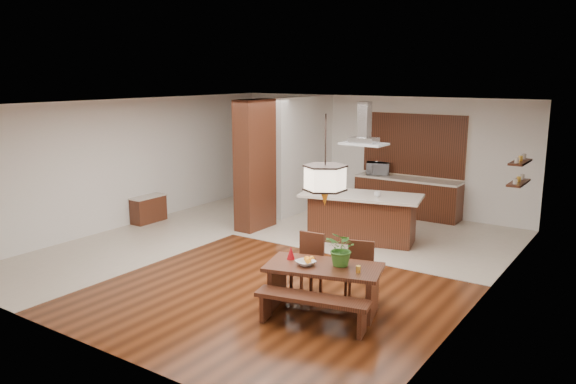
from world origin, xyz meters
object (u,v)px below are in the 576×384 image
Objects in this scene: foliage_plant at (342,249)px; range_hood at (364,123)px; dining_chair_left at (306,265)px; island_cup at (377,194)px; dining_table at (324,277)px; hallway_console at (149,209)px; kitchen_island at (362,217)px; pendant_lantern at (325,161)px; microwave at (378,168)px; fruit_bowl at (306,263)px; dining_bench at (312,312)px; dining_chair_right at (359,273)px.

foliage_plant is 0.58× the size of range_hood.
dining_chair_left is 3.74m from range_hood.
dining_table is at bearing -77.38° from island_cup.
hallway_console is 0.34× the size of kitchen_island.
pendant_lantern reaches higher than dining_table.
island_cup is 0.23× the size of microwave.
kitchen_island is at bearing 104.11° from fruit_bowl.
hallway_console is at bearing -163.37° from range_hood.
range_hood is at bearing 77.02° from kitchen_island.
hallway_console is 6.70m from dining_bench.
kitchen_island reaches higher than dining_bench.
kitchen_island is (4.85, 1.45, 0.20)m from hallway_console.
fruit_bowl is (-0.46, -0.26, -0.23)m from foliage_plant.
kitchen_island is 2.80m from microwave.
hallway_console is 6.42m from dining_chair_right.
dining_chair_right is 1.75× the size of foliage_plant.
kitchen_island is at bearing 107.76° from dining_bench.
dining_table is (5.99, -2.05, 0.20)m from hallway_console.
pendant_lantern is at bearing -96.26° from microwave.
hallway_console is 0.48× the size of dining_table.
range_hood is (-0.91, 3.63, 1.73)m from fruit_bowl.
fruit_bowl is 3.75m from kitchen_island.
island_cup reaches higher than hallway_console.
pendant_lantern is 3.69m from range_hood.
fruit_bowl is at bearing -149.34° from dining_table.
pendant_lantern reaches higher than island_cup.
kitchen_island is 20.10× the size of island_cup.
microwave is (-2.18, 6.66, 0.88)m from dining_bench.
dining_chair_right is 3.04m from island_cup.
dining_chair_right is at bearing -92.00° from microwave.
pendant_lantern reaches higher than dining_bench.
dining_chair_left is 3.50× the size of fruit_bowl.
dining_chair_right is (6.26, -1.44, 0.14)m from hallway_console.
dining_chair_right is (0.10, 1.19, 0.23)m from dining_bench.
dining_chair_right is at bearing 66.48° from pendant_lantern.
dining_table is 0.66m from dining_chair_right.
dining_chair_left is at bearing -79.12° from range_hood.
fruit_bowl is (-0.49, -0.74, 0.27)m from dining_chair_right.
microwave is (-0.88, 2.59, 0.59)m from kitchen_island.
kitchen_island is at bearing 99.04° from dining_chair_right.
pendant_lantern is 2.33× the size of microwave.
microwave is at bearing 45.40° from hallway_console.
pendant_lantern reaches higher than hallway_console.
hallway_console reaches higher than dining_bench.
dining_table is 3.68m from kitchen_island.
range_hood reaches higher than island_cup.
kitchen_island reaches higher than hallway_console.
kitchen_island is at bearing 166.30° from island_cup.
foliage_plant is 0.20× the size of kitchen_island.
foliage_plant is (6.23, -1.92, 0.64)m from hallway_console.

